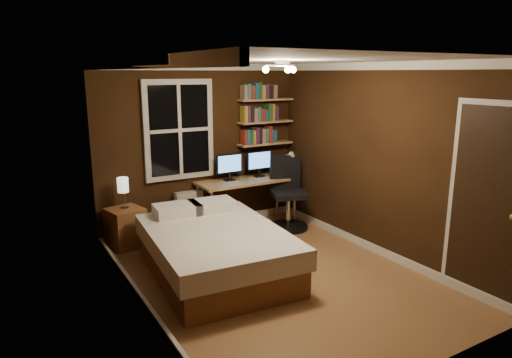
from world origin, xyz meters
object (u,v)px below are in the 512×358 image
bed (215,250)px  office_chair (288,200)px  radiator (189,212)px  monitor_right (259,164)px  monitor_left (229,167)px  bedside_lamp (123,193)px  desk_lamp (288,163)px  nightstand (126,228)px  desk (247,183)px

bed → office_chair: (1.70, 0.97, 0.14)m
radiator → office_chair: office_chair is taller
bed → monitor_right: bearing=49.4°
monitor_left → office_chair: (0.76, -0.47, -0.52)m
monitor_right → radiator: bearing=173.9°
bedside_lamp → desk_lamp: size_ratio=0.99×
nightstand → bed: bearing=-76.9°
monitor_right → desk_lamp: size_ratio=0.98×
bedside_lamp → desk: bearing=-2.0°
radiator → desk: bearing=-12.7°
bed → bedside_lamp: bearing=120.8°
desk_lamp → office_chair: bearing=-125.4°
bed → bedside_lamp: size_ratio=5.01×
bed → desk: desk is taller
nightstand → monitor_right: monitor_right is taller
bedside_lamp → desk_lamp: 2.56m
monitor_right → desk_lamp: (0.38, -0.26, 0.01)m
monitor_left → monitor_right: (0.53, 0.00, 0.00)m
bedside_lamp → monitor_left: 1.64m
bed → desk_lamp: desk_lamp is taller
bed → office_chair: 1.96m
bed → desk: bearing=53.4°
bed → office_chair: office_chair is taller
bed → office_chair: bearing=34.6°
desk_lamp → monitor_right: bearing=145.7°
bed → radiator: (0.31, 1.56, 0.01)m
nightstand → bedside_lamp: (0.00, 0.00, 0.49)m
desk → desk_lamp: 0.73m
radiator → office_chair: bearing=-23.3°
radiator → office_chair: (1.39, -0.60, 0.13)m
desk → radiator: bearing=167.3°
radiator → nightstand: bearing=-172.2°
nightstand → desk_lamp: size_ratio=1.25×
desk → monitor_left: monitor_left is taller
desk → monitor_left: bearing=163.7°
desk → office_chair: office_chair is taller
nightstand → bedside_lamp: bearing=0.0°
bed → radiator: size_ratio=3.49×
desk → monitor_left: size_ratio=3.65×
desk_lamp → bedside_lamp: bearing=174.4°
office_chair → monitor_left: bearing=167.6°
bedside_lamp → monitor_left: size_ratio=1.00×
radiator → monitor_left: monitor_left is taller
bed → desk: size_ratio=1.38×
monitor_left → desk_lamp: (0.91, -0.26, 0.01)m
radiator → monitor_right: size_ratio=1.44×
radiator → desk: desk is taller
bedside_lamp → desk: 1.90m
nightstand → monitor_right: (2.16, 0.01, 0.68)m
radiator → bedside_lamp: bearing=-172.2°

